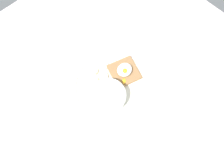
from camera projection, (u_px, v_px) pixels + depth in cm
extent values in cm
cube|color=beige|center=(112.00, 87.00, 66.97)|extent=(120.00, 120.00, 2.00)
cylinder|color=silver|center=(112.00, 86.00, 65.55)|extent=(28.14, 28.14, 1.00)
torus|color=silver|center=(112.00, 86.00, 64.80)|extent=(27.94, 27.94, 0.60)
cylinder|color=white|center=(108.00, 97.00, 60.53)|extent=(11.78, 11.78, 5.99)
torus|color=white|center=(108.00, 95.00, 57.71)|extent=(11.98, 11.98, 0.60)
cylinder|color=#B0647B|center=(109.00, 97.00, 60.80)|extent=(10.38, 10.38, 5.02)
ellipsoid|color=#B0647B|center=(108.00, 96.00, 58.62)|extent=(9.86, 9.86, 1.20)
ellipsoid|color=#C6BF8C|center=(108.00, 97.00, 58.04)|extent=(2.22, 1.95, 0.80)
ellipsoid|color=#A68854|center=(104.00, 102.00, 57.59)|extent=(1.61, 1.34, 0.59)
ellipsoid|color=#8B6E4B|center=(117.00, 99.00, 57.82)|extent=(1.91, 1.87, 0.70)
ellipsoid|color=tan|center=(108.00, 91.00, 58.66)|extent=(1.74, 2.22, 0.84)
cube|color=brown|center=(124.00, 71.00, 65.57)|extent=(12.96, 12.96, 0.30)
cube|color=#B18050|center=(124.00, 72.00, 66.15)|extent=(12.70, 12.70, 1.42)
ellipsoid|color=white|center=(125.00, 70.00, 64.02)|extent=(5.81, 5.19, 3.09)
sphere|color=gold|center=(125.00, 71.00, 63.05)|extent=(2.15, 2.15, 2.15)
ellipsoid|color=gold|center=(124.00, 81.00, 63.96)|extent=(2.42, 2.39, 0.36)
cylinder|color=#F5E8C4|center=(103.00, 77.00, 65.51)|extent=(4.37, 4.31, 1.52)
cylinder|color=#BFB599|center=(103.00, 76.00, 64.94)|extent=(0.78, 0.77, 0.17)
cylinder|color=beige|center=(103.00, 65.00, 67.13)|extent=(4.67, 4.73, 1.57)
cylinder|color=#B6B093|center=(103.00, 65.00, 66.58)|extent=(0.84, 0.84, 0.19)
cylinder|color=#FCF0BD|center=(95.00, 79.00, 65.32)|extent=(4.14, 4.13, 1.40)
cylinder|color=#C4BB93|center=(95.00, 78.00, 64.73)|extent=(0.74, 0.74, 0.15)
cylinder|color=beige|center=(95.00, 71.00, 66.43)|extent=(3.75, 3.80, 1.35)
cylinder|color=tan|center=(95.00, 70.00, 65.95)|extent=(0.67, 0.68, 0.18)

